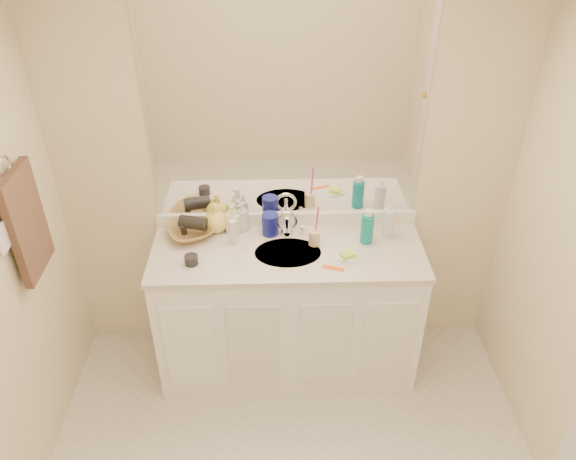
{
  "coord_description": "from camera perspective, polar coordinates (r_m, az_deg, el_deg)",
  "views": [
    {
      "loc": [
        -0.07,
        -1.49,
        2.72
      ],
      "look_at": [
        0.0,
        0.97,
        1.05
      ],
      "focal_mm": 35.0,
      "sensor_mm": 36.0,
      "label": 1
    }
  ],
  "objects": [
    {
      "name": "towel_ring",
      "position": [
        2.81,
        -26.83,
        5.73
      ],
      "size": [
        0.01,
        0.11,
        0.11
      ],
      "primitive_type": "torus",
      "rotation": [
        0.0,
        1.57,
        0.0
      ],
      "color": "silver",
      "rests_on": "wall_left"
    },
    {
      "name": "hair_dryer",
      "position": [
        3.22,
        -9.62,
        0.72
      ],
      "size": [
        0.17,
        0.11,
        0.08
      ],
      "primitive_type": "cylinder",
      "rotation": [
        0.0,
        1.57,
        -0.26
      ],
      "color": "black",
      "rests_on": "wicker_basket"
    },
    {
      "name": "soap_bottle_yellow",
      "position": [
        3.25,
        -7.35,
        1.28
      ],
      "size": [
        0.15,
        0.15,
        0.18
      ],
      "primitive_type": "imported",
      "rotation": [
        0.0,
        0.0,
        0.07
      ],
      "color": "#F9DE61",
      "rests_on": "countertop"
    },
    {
      "name": "countertop",
      "position": [
        3.12,
        -0.03,
        -2.3
      ],
      "size": [
        1.52,
        0.57,
        0.03
      ],
      "primitive_type": "cube",
      "color": "beige",
      "rests_on": "vanity_cabinet"
    },
    {
      "name": "tan_cup",
      "position": [
        3.14,
        2.7,
        -0.77
      ],
      "size": [
        0.09,
        0.09,
        0.09
      ],
      "primitive_type": "cylinder",
      "rotation": [
        0.0,
        0.0,
        0.42
      ],
      "color": "beige",
      "rests_on": "countertop"
    },
    {
      "name": "soap_dish",
      "position": [
        3.07,
        6.04,
        -2.8
      ],
      "size": [
        0.12,
        0.11,
        0.01
      ],
      "primitive_type": "cube",
      "rotation": [
        0.0,
        0.0,
        -0.33
      ],
      "color": "white",
      "rests_on": "countertop"
    },
    {
      "name": "clear_pump_bottle",
      "position": [
        3.23,
        10.12,
        0.69
      ],
      "size": [
        0.07,
        0.07,
        0.18
      ],
      "primitive_type": "cylinder",
      "rotation": [
        0.0,
        0.0,
        0.11
      ],
      "color": "silver",
      "rests_on": "countertop"
    },
    {
      "name": "mirror",
      "position": [
        3.01,
        -0.18,
        11.51
      ],
      "size": [
        1.48,
        0.01,
        1.2
      ],
      "primitive_type": "cube",
      "color": "white",
      "rests_on": "wall_back"
    },
    {
      "name": "green_soap",
      "position": [
        3.06,
        6.06,
        -2.52
      ],
      "size": [
        0.09,
        0.07,
        0.03
      ],
      "primitive_type": "cube",
      "rotation": [
        0.0,
        0.0,
        0.38
      ],
      "color": "#B1E638",
      "rests_on": "soap_dish"
    },
    {
      "name": "toothbrush",
      "position": [
        3.08,
        2.94,
        0.85
      ],
      "size": [
        0.03,
        0.04,
        0.21
      ],
      "primitive_type": "cylinder",
      "rotation": [
        0.14,
        0.0,
        0.4
      ],
      "color": "#DF3A9D",
      "rests_on": "tan_cup"
    },
    {
      "name": "ceiling",
      "position": [
        1.52,
        1.16,
        22.04
      ],
      "size": [
        2.6,
        2.6,
        0.02
      ],
      "primitive_type": "cube",
      "color": "white",
      "rests_on": "wall_back"
    },
    {
      "name": "sink_basin",
      "position": [
        3.1,
        -0.02,
        -2.47
      ],
      "size": [
        0.37,
        0.37,
        0.02
      ],
      "primitive_type": "cylinder",
      "color": "beige",
      "rests_on": "countertop"
    },
    {
      "name": "extra_white_bottle",
      "position": [
        3.15,
        -5.58,
        -0.18
      ],
      "size": [
        0.06,
        0.06,
        0.15
      ],
      "primitive_type": "cylinder",
      "rotation": [
        0.0,
        0.0,
        -0.37
      ],
      "color": "silver",
      "rests_on": "countertop"
    },
    {
      "name": "wicker_basket",
      "position": [
        3.26,
        -9.87,
        -0.14
      ],
      "size": [
        0.34,
        0.34,
        0.06
      ],
      "primitive_type": "imported",
      "rotation": [
        0.0,
        0.0,
        0.41
      ],
      "color": "olive",
      "rests_on": "countertop"
    },
    {
      "name": "dark_jar",
      "position": [
        3.04,
        -9.8,
        -3.01
      ],
      "size": [
        0.09,
        0.09,
        0.05
      ],
      "primitive_type": "cylinder",
      "rotation": [
        0.0,
        0.0,
        0.39
      ],
      "color": "black",
      "rests_on": "countertop"
    },
    {
      "name": "soap_bottle_cream",
      "position": [
        3.24,
        -5.54,
        1.27
      ],
      "size": [
        0.09,
        0.1,
        0.18
      ],
      "primitive_type": "imported",
      "rotation": [
        0.0,
        0.0,
        -0.2
      ],
      "color": "#ECECC1",
      "rests_on": "countertop"
    },
    {
      "name": "vanity_cabinet",
      "position": [
        3.4,
        -0.02,
        -8.27
      ],
      "size": [
        1.5,
        0.55,
        0.85
      ],
      "primitive_type": "cube",
      "color": "white",
      "rests_on": "floor"
    },
    {
      "name": "wall_back",
      "position": [
        3.17,
        -0.17,
        5.54
      ],
      "size": [
        2.6,
        0.02,
        2.4
      ],
      "primitive_type": "cube",
      "color": "beige",
      "rests_on": "floor"
    },
    {
      "name": "hand_towel",
      "position": [
        2.94,
        -25.0,
        0.64
      ],
      "size": [
        0.04,
        0.32,
        0.55
      ],
      "primitive_type": "cube",
      "color": "#38261E",
      "rests_on": "towel_ring"
    },
    {
      "name": "backsplash",
      "position": [
        3.3,
        -0.16,
        1.15
      ],
      "size": [
        1.52,
        0.03,
        0.08
      ],
      "primitive_type": "cube",
      "color": "white",
      "rests_on": "countertop"
    },
    {
      "name": "mouthwash_bottle",
      "position": [
        3.17,
        8.04,
        0.12
      ],
      "size": [
        0.08,
        0.08,
        0.17
      ],
      "primitive_type": "cylinder",
      "rotation": [
        0.0,
        0.0,
        0.18
      ],
      "color": "#0B858D",
      "rests_on": "countertop"
    },
    {
      "name": "soap_bottle_white",
      "position": [
        3.24,
        -4.62,
        1.37
      ],
      "size": [
        0.09,
        0.09,
        0.18
      ],
      "primitive_type": "imported",
      "rotation": [
        0.0,
        0.0,
        -0.33
      ],
      "color": "silver",
      "rests_on": "countertop"
    },
    {
      "name": "orange_comb",
      "position": [
        2.99,
        4.6,
        -3.86
      ],
      "size": [
        0.12,
        0.06,
        0.0
      ],
      "primitive_type": "cube",
      "rotation": [
        0.0,
        0.0,
        -0.32
      ],
      "color": "orange",
      "rests_on": "countertop"
    },
    {
      "name": "faucet",
      "position": [
        3.21,
        -0.11,
        0.4
      ],
      "size": [
        0.02,
        0.02,
        0.11
      ],
      "primitive_type": "cylinder",
      "color": "silver",
      "rests_on": "countertop"
    },
    {
      "name": "blue_mug",
      "position": [
        3.21,
        -1.82,
        0.6
      ],
      "size": [
        0.11,
        0.11,
        0.13
      ],
      "primitive_type": "cylinder",
      "rotation": [
        0.0,
        0.0,
        -0.17
      ],
      "color": "navy",
      "rests_on": "countertop"
    },
    {
      "name": "switch_plate",
      "position": [
        2.78,
        -27.0,
        -0.79
      ],
      "size": [
        0.01,
        0.08,
        0.13
      ],
      "primitive_type": "cube",
      "color": "white",
      "rests_on": "wall_left"
    }
  ]
}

